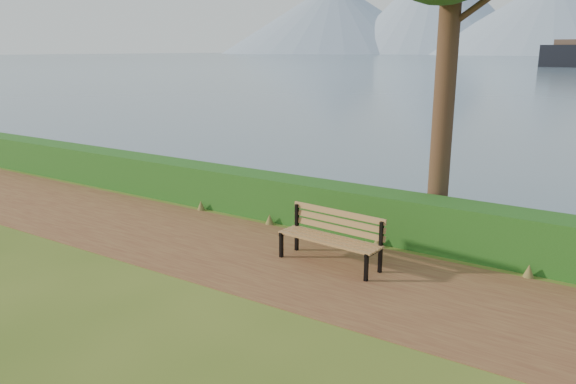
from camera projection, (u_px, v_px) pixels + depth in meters
The scene contains 4 objects.
ground at pixel (255, 261), 10.66m from camera, with size 140.00×140.00×0.00m, color #425A19.
path at pixel (264, 256), 10.90m from camera, with size 40.00×3.40×0.01m, color brown.
hedge at pixel (323, 205), 12.63m from camera, with size 32.00×0.85×1.00m, color #174513.
bench at pixel (332, 234), 10.42m from camera, with size 2.05×0.74×1.01m.
Camera 1 is at (6.05, -7.98, 3.92)m, focal length 35.00 mm.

